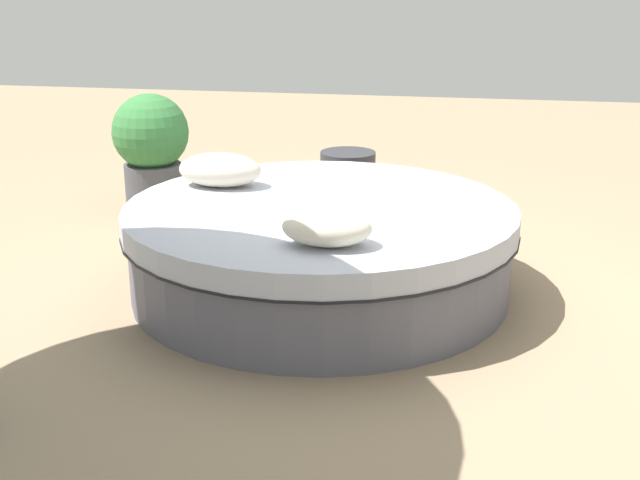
{
  "coord_description": "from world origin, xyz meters",
  "views": [
    {
      "loc": [
        -0.87,
        4.7,
        1.92
      ],
      "look_at": [
        0.0,
        0.0,
        0.33
      ],
      "focal_mm": 46.79,
      "sensor_mm": 36.0,
      "label": 1
    }
  ],
  "objects_px": {
    "round_bed": "(320,248)",
    "throw_pillow_0": "(220,170)",
    "throw_pillow_1": "(327,228)",
    "planter": "(152,150)",
    "side_table": "(348,180)"
  },
  "relations": [
    {
      "from": "round_bed",
      "to": "throw_pillow_1",
      "type": "xyz_separation_m",
      "value": [
        -0.17,
        0.72,
        0.36
      ]
    },
    {
      "from": "round_bed",
      "to": "throw_pillow_0",
      "type": "bearing_deg",
      "value": -24.07
    },
    {
      "from": "round_bed",
      "to": "planter",
      "type": "distance_m",
      "value": 2.04
    },
    {
      "from": "round_bed",
      "to": "throw_pillow_0",
      "type": "distance_m",
      "value": 0.87
    },
    {
      "from": "throw_pillow_1",
      "to": "planter",
      "type": "xyz_separation_m",
      "value": [
        1.73,
        -2.01,
        -0.09
      ]
    },
    {
      "from": "round_bed",
      "to": "planter",
      "type": "xyz_separation_m",
      "value": [
        1.56,
        -1.29,
        0.27
      ]
    },
    {
      "from": "throw_pillow_0",
      "to": "side_table",
      "type": "height_order",
      "value": "throw_pillow_0"
    },
    {
      "from": "throw_pillow_0",
      "to": "side_table",
      "type": "bearing_deg",
      "value": -111.76
    },
    {
      "from": "round_bed",
      "to": "throw_pillow_0",
      "type": "xyz_separation_m",
      "value": [
        0.71,
        -0.32,
        0.38
      ]
    },
    {
      "from": "round_bed",
      "to": "throw_pillow_0",
      "type": "relative_size",
      "value": 4.36
    },
    {
      "from": "planter",
      "to": "side_table",
      "type": "relative_size",
      "value": 2.08
    },
    {
      "from": "round_bed",
      "to": "throw_pillow_1",
      "type": "distance_m",
      "value": 0.83
    },
    {
      "from": "side_table",
      "to": "throw_pillow_1",
      "type": "bearing_deg",
      "value": 96.21
    },
    {
      "from": "round_bed",
      "to": "planter",
      "type": "bearing_deg",
      "value": -39.44
    },
    {
      "from": "throw_pillow_0",
      "to": "planter",
      "type": "distance_m",
      "value": 1.29
    }
  ]
}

